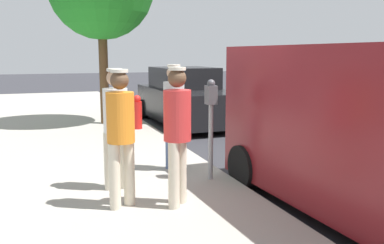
# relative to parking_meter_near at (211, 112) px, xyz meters

# --- Properties ---
(ground_plane) EXTENTS (80.00, 80.00, 0.00)m
(ground_plane) POSITION_rel_parking_meter_near_xyz_m (-1.35, 0.09, -1.18)
(ground_plane) COLOR #2D2D33
(sidewalk_slab) EXTENTS (5.00, 32.00, 0.15)m
(sidewalk_slab) POSITION_rel_parking_meter_near_xyz_m (2.15, 0.09, -1.11)
(sidewalk_slab) COLOR #9E998E
(sidewalk_slab) RESTS_ON ground
(parking_meter_near) EXTENTS (0.14, 0.18, 1.52)m
(parking_meter_near) POSITION_rel_parking_meter_near_xyz_m (0.00, 0.00, 0.00)
(parking_meter_near) COLOR gray
(parking_meter_near) RESTS_ON sidewalk_slab
(pedestrian_in_red) EXTENTS (0.34, 0.34, 1.74)m
(pedestrian_in_red) POSITION_rel_parking_meter_near_xyz_m (0.81, 0.90, -0.03)
(pedestrian_in_red) COLOR beige
(pedestrian_in_red) RESTS_ON sidewalk_slab
(pedestrian_in_white) EXTENTS (0.36, 0.34, 1.70)m
(pedestrian_in_white) POSITION_rel_parking_meter_near_xyz_m (1.42, -0.02, -0.06)
(pedestrian_in_white) COLOR beige
(pedestrian_in_white) RESTS_ON sidewalk_slab
(pedestrian_in_gray) EXTENTS (0.34, 0.34, 1.72)m
(pedestrian_in_gray) POSITION_rel_parking_meter_near_xyz_m (0.36, -0.70, -0.04)
(pedestrian_in_gray) COLOR #4C608C
(pedestrian_in_gray) RESTS_ON sidewalk_slab
(pedestrian_in_orange) EXTENTS (0.34, 0.34, 1.71)m
(pedestrian_in_orange) POSITION_rel_parking_meter_near_xyz_m (1.48, 0.72, -0.05)
(pedestrian_in_orange) COLOR beige
(pedestrian_in_orange) RESTS_ON sidewalk_slab
(parked_sedan_behind) EXTENTS (2.01, 4.43, 1.65)m
(parked_sedan_behind) POSITION_rel_parking_meter_near_xyz_m (-1.59, -5.79, -0.43)
(parked_sedan_behind) COLOR black
(parked_sedan_behind) RESTS_ON ground
(fire_hydrant) EXTENTS (0.24, 0.24, 0.86)m
(fire_hydrant) POSITION_rel_parking_meter_near_xyz_m (0.10, -4.67, -0.61)
(fire_hydrant) COLOR red
(fire_hydrant) RESTS_ON sidewalk_slab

